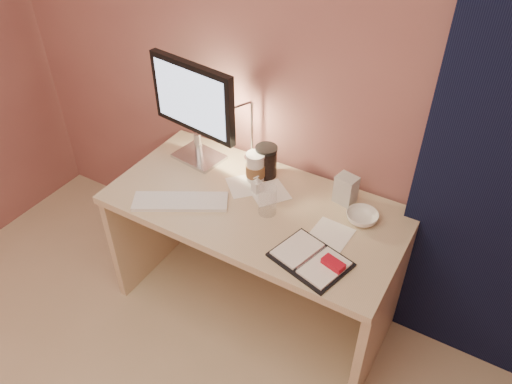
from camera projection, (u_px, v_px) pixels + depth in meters
The scene contains 15 objects.
room at pixel (510, 159), 1.92m from camera, with size 3.50×3.50×3.50m.
desk at pixel (263, 230), 2.53m from camera, with size 1.40×0.70×0.73m.
monitor at pixel (194, 104), 2.43m from camera, with size 0.51×0.21×0.54m.
keyboard at pixel (180, 202), 2.34m from camera, with size 0.44×0.13×0.02m, color white.
planner at pixel (312, 260), 2.04m from camera, with size 0.35×0.30×0.05m.
paper_a at pixel (246, 185), 2.45m from camera, with size 0.17×0.17×0.00m, color white.
paper_b at pixel (331, 234), 2.18m from camera, with size 0.17×0.17×0.00m, color white.
paper_c at pixel (269, 193), 2.40m from camera, with size 0.17×0.17×0.00m, color white.
coffee_cup at pixel (255, 168), 2.44m from camera, with size 0.10×0.10×0.15m.
clear_cup at pixel (267, 200), 2.25m from camera, with size 0.08×0.08×0.15m, color white.
bowl at pixel (362, 217), 2.23m from camera, with size 0.14×0.14×0.05m, color white.
lotion_bottle at pixel (257, 184), 2.38m from camera, with size 0.04×0.04×0.09m, color silver.
dark_jar at pixel (266, 163), 2.47m from camera, with size 0.11×0.11×0.15m, color black.
product_box at pixel (346, 189), 2.31m from camera, with size 0.09×0.08×0.14m, color #B4B5B0.
desk_lamp at pixel (250, 131), 2.41m from camera, with size 0.15×0.22×0.36m.
Camera 1 is at (0.90, -0.16, 2.24)m, focal length 35.00 mm.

